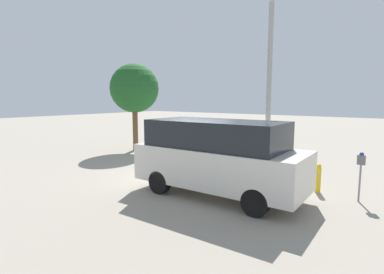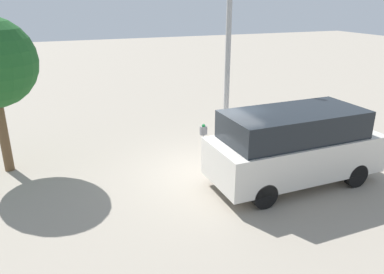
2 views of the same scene
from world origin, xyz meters
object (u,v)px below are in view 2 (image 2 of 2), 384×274
object	(u,v)px
parking_meter_near	(203,136)
fire_hydrant	(312,136)
lamp_post	(227,76)
parked_van	(294,145)
parking_meter_far	(343,119)

from	to	relation	value
parking_meter_near	fire_hydrant	size ratio (longest dim) A/B	1.71
parking_meter_near	fire_hydrant	bearing A→B (deg)	0.21
parking_meter_near	fire_hydrant	world-z (taller)	parking_meter_near
lamp_post	parked_van	world-z (taller)	lamp_post
parked_van	parking_meter_far	bearing A→B (deg)	26.66
parking_meter_near	lamp_post	bearing A→B (deg)	47.14
parking_meter_near	lamp_post	xyz separation A→B (m)	(1.82, 2.18, 1.30)
lamp_post	parked_van	xyz separation A→B (m)	(0.17, -3.93, -1.22)
parking_meter_far	parked_van	world-z (taller)	parked_van
parking_meter_far	lamp_post	world-z (taller)	lamp_post
parking_meter_far	fire_hydrant	world-z (taller)	parking_meter_far
parking_meter_near	parked_van	size ratio (longest dim) A/B	0.30
fire_hydrant	parked_van	bearing A→B (deg)	-138.51
parking_meter_far	fire_hydrant	xyz separation A→B (m)	(-1.11, 0.20, -0.57)
parked_van	fire_hydrant	bearing A→B (deg)	40.15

